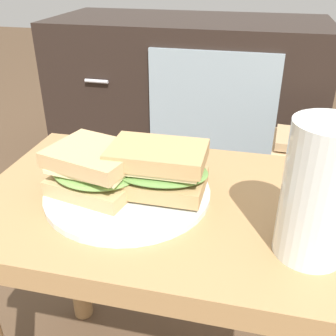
% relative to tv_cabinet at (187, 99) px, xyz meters
% --- Properties ---
extents(side_table, '(0.56, 0.36, 0.46)m').
position_rel_tv_cabinet_xyz_m(side_table, '(0.15, -0.95, 0.08)').
color(side_table, '#A37A4C').
rests_on(side_table, ground).
extents(tv_cabinet, '(0.96, 0.46, 0.58)m').
position_rel_tv_cabinet_xyz_m(tv_cabinet, '(0.00, 0.00, 0.00)').
color(tv_cabinet, black).
rests_on(tv_cabinet, ground).
extents(plate, '(0.24, 0.24, 0.01)m').
position_rel_tv_cabinet_xyz_m(plate, '(0.09, -0.95, 0.17)').
color(plate, silver).
rests_on(plate, side_table).
extents(sandwich_front, '(0.15, 0.13, 0.07)m').
position_rel_tv_cabinet_xyz_m(sandwich_front, '(0.04, -0.96, 0.21)').
color(sandwich_front, tan).
rests_on(sandwich_front, plate).
extents(sandwich_back, '(0.14, 0.10, 0.07)m').
position_rel_tv_cabinet_xyz_m(sandwich_back, '(0.13, -0.94, 0.22)').
color(sandwich_back, tan).
rests_on(sandwich_back, plate).
extents(beer_glass, '(0.08, 0.08, 0.17)m').
position_rel_tv_cabinet_xyz_m(beer_glass, '(0.33, -1.02, 0.25)').
color(beer_glass, silver).
rests_on(beer_glass, side_table).
extents(paper_bag, '(0.22, 0.19, 0.39)m').
position_rel_tv_cabinet_xyz_m(paper_bag, '(0.42, -0.49, -0.10)').
color(paper_bag, tan).
rests_on(paper_bag, ground).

